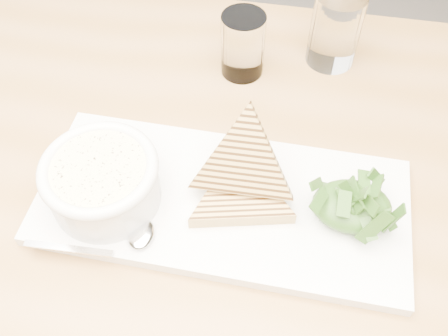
# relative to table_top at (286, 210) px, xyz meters

# --- Properties ---
(table_top) EXTENTS (1.26, 0.90, 0.04)m
(table_top) POSITION_rel_table_top_xyz_m (0.00, 0.00, 0.00)
(table_top) COLOR olive
(table_top) RESTS_ON ground
(table_leg_bl) EXTENTS (0.06, 0.06, 0.71)m
(table_leg_bl) POSITION_rel_table_top_xyz_m (-0.55, 0.35, -0.38)
(table_leg_bl) COLOR olive
(table_leg_bl) RESTS_ON ground
(platter) EXTENTS (0.46, 0.25, 0.02)m
(platter) POSITION_rel_table_top_xyz_m (-0.08, -0.01, 0.03)
(platter) COLOR white
(platter) RESTS_ON table_top
(soup_bowl) EXTENTS (0.13, 0.13, 0.05)m
(soup_bowl) POSITION_rel_table_top_xyz_m (-0.22, -0.02, 0.06)
(soup_bowl) COLOR white
(soup_bowl) RESTS_ON platter
(soup) EXTENTS (0.11, 0.11, 0.01)m
(soup) POSITION_rel_table_top_xyz_m (-0.22, -0.02, 0.09)
(soup) COLOR #FAE9AF
(soup) RESTS_ON soup_bowl
(bowl_rim) EXTENTS (0.14, 0.14, 0.01)m
(bowl_rim) POSITION_rel_table_top_xyz_m (-0.22, -0.02, 0.09)
(bowl_rim) COLOR white
(bowl_rim) RESTS_ON soup_bowl
(sandwich_flat) EXTENTS (0.16, 0.16, 0.02)m
(sandwich_flat) POSITION_rel_table_top_xyz_m (-0.06, -0.01, 0.05)
(sandwich_flat) COLOR #B28C4B
(sandwich_flat) RESTS_ON platter
(sandwich_lean) EXTENTS (0.15, 0.16, 0.16)m
(sandwich_lean) POSITION_rel_table_top_xyz_m (-0.06, 0.01, 0.08)
(sandwich_lean) COLOR #B28C4B
(sandwich_lean) RESTS_ON sandwich_flat
(salad_base) EXTENTS (0.09, 0.07, 0.04)m
(salad_base) POSITION_rel_table_top_xyz_m (0.07, -0.02, 0.05)
(salad_base) COLOR #16350D
(salad_base) RESTS_ON platter
(arugula_pile) EXTENTS (0.11, 0.10, 0.05)m
(arugula_pile) POSITION_rel_table_top_xyz_m (0.07, -0.02, 0.06)
(arugula_pile) COLOR #38611D
(arugula_pile) RESTS_ON platter
(spoon_bowl) EXTENTS (0.03, 0.04, 0.01)m
(spoon_bowl) POSITION_rel_table_top_xyz_m (-0.17, -0.07, 0.04)
(spoon_bowl) COLOR silver
(spoon_bowl) RESTS_ON platter
(spoon_handle) EXTENTS (0.10, 0.01, 0.00)m
(spoon_handle) POSITION_rel_table_top_xyz_m (-0.24, -0.10, 0.04)
(spoon_handle) COLOR silver
(spoon_handle) RESTS_ON platter
(glass_near) EXTENTS (0.06, 0.06, 0.10)m
(glass_near) POSITION_rel_table_top_xyz_m (-0.07, 0.23, 0.07)
(glass_near) COLOR white
(glass_near) RESTS_ON table_top
(glass_far) EXTENTS (0.07, 0.07, 0.11)m
(glass_far) POSITION_rel_table_top_xyz_m (0.06, 0.27, 0.08)
(glass_far) COLOR white
(glass_far) RESTS_ON table_top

